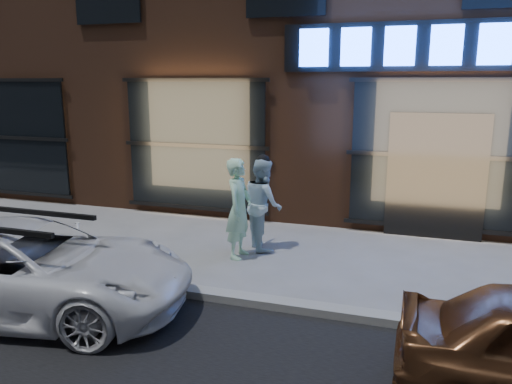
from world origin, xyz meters
The scene contains 5 objects.
ground centered at (0.00, 0.00, 0.00)m, with size 90.00×90.00×0.00m, color slate.
curb centered at (0.00, 0.00, 0.06)m, with size 60.00×0.25×0.12m, color gray.
man_bowtie centered at (-3.19, 1.73, 0.86)m, with size 0.63×0.41×1.72m, color #C1FECB.
man_cap centered at (-2.94, 2.32, 0.82)m, with size 0.80×0.62×1.65m, color white.
white_suv centered at (-5.10, -1.08, 0.59)m, with size 1.97×4.27×1.19m, color white.
Camera 1 is at (-0.38, -5.97, 2.98)m, focal length 35.00 mm.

